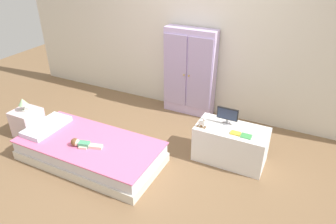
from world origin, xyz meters
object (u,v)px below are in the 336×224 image
(doll, at_px, (81,143))
(book_yellow, at_px, (235,133))
(nightstand, at_px, (28,123))
(book_green, at_px, (246,136))
(table_lamp, at_px, (23,102))
(rocking_horse_toy, at_px, (202,123))
(tv_monitor, at_px, (227,115))
(wardrobe, at_px, (190,72))
(tv_stand, at_px, (230,144))
(bed, at_px, (90,151))

(doll, height_order, book_yellow, book_yellow)
(nightstand, xyz_separation_m, book_green, (2.90, 0.59, 0.28))
(table_lamp, relative_size, rocking_horse_toy, 1.38)
(book_green, bearing_deg, tv_monitor, 148.43)
(nightstand, bearing_deg, rocking_horse_toy, 13.18)
(wardrobe, relative_size, tv_stand, 1.57)
(table_lamp, height_order, book_green, table_lamp)
(bed, distance_m, nightstand, 1.16)
(tv_monitor, relative_size, book_green, 2.13)
(book_green, bearing_deg, bed, -158.74)
(doll, bearing_deg, tv_monitor, 33.31)
(table_lamp, distance_m, wardrobe, 2.40)
(doll, xyz_separation_m, book_green, (1.77, 0.80, 0.15))
(doll, xyz_separation_m, nightstand, (-1.14, 0.20, -0.12))
(table_lamp, distance_m, book_green, 2.96)
(tv_monitor, height_order, rocking_horse_toy, tv_monitor)
(bed, bearing_deg, book_yellow, 22.76)
(doll, xyz_separation_m, rocking_horse_toy, (1.24, 0.76, 0.21))
(tv_monitor, relative_size, rocking_horse_toy, 1.96)
(tv_stand, relative_size, book_green, 7.07)
(rocking_horse_toy, distance_m, book_green, 0.53)
(wardrobe, height_order, rocking_horse_toy, wardrobe)
(bed, distance_m, book_green, 1.90)
(bed, relative_size, book_yellow, 15.49)
(tv_stand, xyz_separation_m, rocking_horse_toy, (-0.33, -0.14, 0.30))
(tv_monitor, xyz_separation_m, book_yellow, (0.16, -0.18, -0.11))
(wardrobe, relative_size, tv_monitor, 5.19)
(nightstand, bearing_deg, wardrobe, 42.81)
(doll, relative_size, table_lamp, 2.12)
(rocking_horse_toy, bearing_deg, tv_stand, 22.34)
(bed, height_order, nightstand, nightstand)
(table_lamp, relative_size, tv_monitor, 0.71)
(tv_monitor, relative_size, book_yellow, 2.26)
(doll, xyz_separation_m, tv_monitor, (1.48, 0.97, 0.27))
(book_yellow, bearing_deg, bed, -157.24)
(tv_stand, bearing_deg, book_green, -27.75)
(table_lamp, bearing_deg, tv_stand, 14.35)
(rocking_horse_toy, bearing_deg, book_yellow, 5.22)
(bed, relative_size, doll, 4.59)
(rocking_horse_toy, bearing_deg, nightstand, -166.82)
(nightstand, bearing_deg, doll, -10.09)
(table_lamp, height_order, rocking_horse_toy, rocking_horse_toy)
(rocking_horse_toy, xyz_separation_m, book_green, (0.52, 0.04, -0.06))
(table_lamp, bearing_deg, rocking_horse_toy, 13.18)
(table_lamp, height_order, book_yellow, table_lamp)
(wardrobe, distance_m, book_green, 1.56)
(nightstand, relative_size, book_yellow, 3.37)
(bed, bearing_deg, tv_stand, 26.64)
(bed, distance_m, table_lamp, 1.22)
(bed, height_order, rocking_horse_toy, rocking_horse_toy)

